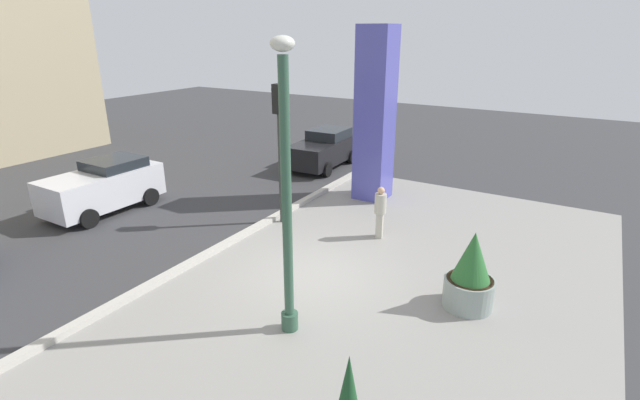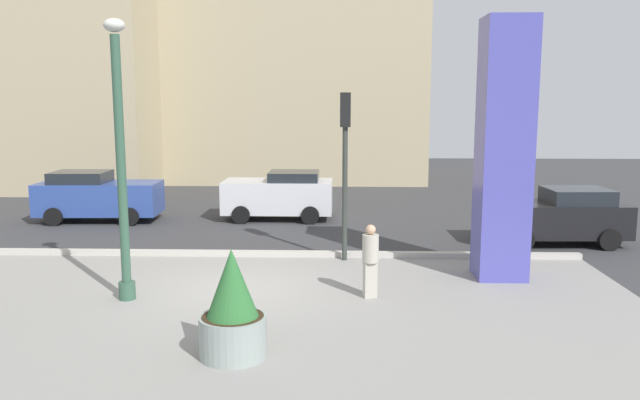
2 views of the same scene
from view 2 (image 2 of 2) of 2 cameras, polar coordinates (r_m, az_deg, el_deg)
name	(u,v)px [view 2 (image 2 of 2)]	position (r m, az deg, el deg)	size (l,w,h in m)	color
ground_plane	(260,249)	(18.67, -5.49, -4.44)	(60.00, 60.00, 0.00)	#38383A
plaza_pavement	(221,319)	(12.97, -8.90, -10.56)	(18.00, 10.00, 0.02)	gray
curb_strip	(255,254)	(17.80, -5.85, -4.85)	(18.00, 0.24, 0.16)	#B7B2A8
lamp_post	(121,167)	(14.05, -17.53, 2.83)	(0.44, 0.44, 5.98)	#335642
art_pillar_blue	(504,151)	(15.80, 16.27, 4.31)	(1.18, 1.18, 6.26)	#4C4CAD
potted_plant_by_pillar	(233,311)	(10.88, -7.91, -9.89)	(1.15, 1.15, 1.88)	gray
traffic_light_corner	(345,148)	(16.84, 2.28, 4.71)	(0.28, 0.42, 4.53)	#333833
car_passing_lane	(97,196)	(24.12, -19.46, 0.34)	(4.34, 2.12, 1.81)	#2D4793
car_intersection	(559,216)	(20.44, 20.75, -1.38)	(4.12, 2.12, 1.70)	black
car_curb_west	(280,195)	(23.14, -3.67, 0.47)	(3.97, 2.05, 1.77)	silver
pedestrian_by_curb	(370,257)	(13.93, 4.57, -5.19)	(0.44, 0.44, 1.65)	#B2AD9E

